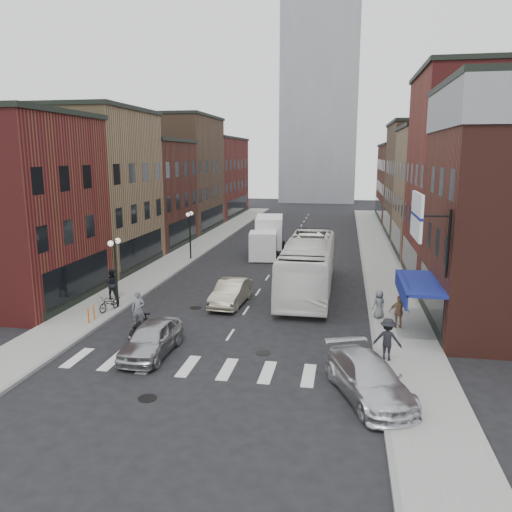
{
  "coord_description": "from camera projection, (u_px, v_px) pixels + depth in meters",
  "views": [
    {
      "loc": [
        5.42,
        -21.96,
        8.78
      ],
      "look_at": [
        0.25,
        6.87,
        2.85
      ],
      "focal_mm": 35.0,
      "sensor_mm": 36.0,
      "label": 1
    }
  ],
  "objects": [
    {
      "name": "ground",
      "position": [
        226.0,
        342.0,
        23.86
      ],
      "size": [
        160.0,
        160.0,
        0.0
      ],
      "primitive_type": "plane",
      "color": "black",
      "rests_on": "ground"
    },
    {
      "name": "sidewalk_left",
      "position": [
        192.0,
        250.0,
        46.54
      ],
      "size": [
        3.0,
        74.0,
        0.15
      ],
      "primitive_type": "cube",
      "color": "gray",
      "rests_on": "ground"
    },
    {
      "name": "sidewalk_right",
      "position": [
        379.0,
        257.0,
        43.6
      ],
      "size": [
        3.0,
        74.0,
        0.15
      ],
      "primitive_type": "cube",
      "color": "gray",
      "rests_on": "ground"
    },
    {
      "name": "curb_left",
      "position": [
        208.0,
        252.0,
        46.3
      ],
      "size": [
        0.2,
        74.0,
        0.16
      ],
      "primitive_type": "cube",
      "color": "gray",
      "rests_on": "ground"
    },
    {
      "name": "curb_right",
      "position": [
        362.0,
        257.0,
        43.88
      ],
      "size": [
        0.2,
        74.0,
        0.16
      ],
      "primitive_type": "cube",
      "color": "gray",
      "rests_on": "ground"
    },
    {
      "name": "crosswalk_stripes",
      "position": [
        209.0,
        368.0,
        20.97
      ],
      "size": [
        12.0,
        2.2,
        0.01
      ],
      "primitive_type": "cube",
      "color": "silver",
      "rests_on": "ground"
    },
    {
      "name": "bldg_left_mid_a",
      "position": [
        79.0,
        190.0,
        38.74
      ],
      "size": [
        10.3,
        10.2,
        12.3
      ],
      "color": "olive",
      "rests_on": "ground"
    },
    {
      "name": "bldg_left_mid_b",
      "position": [
        133.0,
        193.0,
        48.59
      ],
      "size": [
        10.3,
        10.2,
        10.3
      ],
      "color": "#482119",
      "rests_on": "ground"
    },
    {
      "name": "bldg_left_far_a",
      "position": [
        171.0,
        174.0,
        58.9
      ],
      "size": [
        10.3,
        12.2,
        13.3
      ],
      "color": "brown",
      "rests_on": "ground"
    },
    {
      "name": "bldg_left_far_b",
      "position": [
        204.0,
        177.0,
        72.61
      ],
      "size": [
        10.3,
        16.2,
        11.3
      ],
      "color": "maroon",
      "rests_on": "ground"
    },
    {
      "name": "bldg_right_mid_a",
      "position": [
        491.0,
        180.0,
        33.36
      ],
      "size": [
        10.3,
        10.2,
        14.3
      ],
      "color": "maroon",
      "rests_on": "ground"
    },
    {
      "name": "bldg_right_mid_b",
      "position": [
        458.0,
        192.0,
        43.3
      ],
      "size": [
        10.3,
        10.2,
        11.3
      ],
      "color": "olive",
      "rests_on": "ground"
    },
    {
      "name": "bldg_right_far_a",
      "position": [
        436.0,
        180.0,
        53.81
      ],
      "size": [
        10.3,
        12.2,
        12.3
      ],
      "color": "brown",
      "rests_on": "ground"
    },
    {
      "name": "bldg_right_far_b",
      "position": [
        418.0,
        182.0,
        67.52
      ],
      "size": [
        10.3,
        16.2,
        10.3
      ],
      "color": "#482119",
      "rests_on": "ground"
    },
    {
      "name": "awning_blue",
      "position": [
        416.0,
        284.0,
        24.21
      ],
      "size": [
        1.8,
        5.0,
        0.78
      ],
      "color": "navy",
      "rests_on": "ground"
    },
    {
      "name": "billboard_sign",
      "position": [
        419.0,
        217.0,
        21.64
      ],
      "size": [
        1.52,
        3.0,
        3.7
      ],
      "color": "black",
      "rests_on": "ground"
    },
    {
      "name": "distant_tower",
      "position": [
        321.0,
        68.0,
        94.15
      ],
      "size": [
        14.0,
        14.0,
        50.0
      ],
      "primitive_type": "cube",
      "color": "#9399A0",
      "rests_on": "ground"
    },
    {
      "name": "streetlamp_near",
      "position": [
        115.0,
        260.0,
        28.42
      ],
      "size": [
        0.32,
        1.22,
        4.11
      ],
      "color": "black",
      "rests_on": "ground"
    },
    {
      "name": "streetlamp_far",
      "position": [
        190.0,
        226.0,
        41.93
      ],
      "size": [
        0.32,
        1.22,
        4.11
      ],
      "color": "black",
      "rests_on": "ground"
    },
    {
      "name": "bike_rack",
      "position": [
        91.0,
        314.0,
        26.32
      ],
      "size": [
        0.08,
        0.68,
        0.8
      ],
      "color": "#D8590C",
      "rests_on": "sidewalk_left"
    },
    {
      "name": "box_truck",
      "position": [
        268.0,
        237.0,
        44.48
      ],
      "size": [
        2.9,
        7.85,
        3.32
      ],
      "rotation": [
        0.0,
        0.0,
        0.12
      ],
      "color": "white",
      "rests_on": "ground"
    },
    {
      "name": "motorcycle_rider",
      "position": [
        139.0,
        316.0,
        24.13
      ],
      "size": [
        0.68,
        2.35,
        2.39
      ],
      "rotation": [
        0.0,
        0.0,
        0.07
      ],
      "color": "black",
      "rests_on": "ground"
    },
    {
      "name": "transit_bus",
      "position": [
        308.0,
        266.0,
        32.28
      ],
      "size": [
        2.97,
        12.67,
        3.53
      ],
      "primitive_type": "imported",
      "rotation": [
        0.0,
        0.0,
        0.0
      ],
      "color": "white",
      "rests_on": "ground"
    },
    {
      "name": "sedan_left_near",
      "position": [
        151.0,
        339.0,
        22.21
      ],
      "size": [
        1.83,
        4.44,
        1.5
      ],
      "primitive_type": "imported",
      "rotation": [
        0.0,
        0.0,
        -0.01
      ],
      "color": "#ABABB0",
      "rests_on": "ground"
    },
    {
      "name": "sedan_left_far",
      "position": [
        231.0,
        293.0,
        29.7
      ],
      "size": [
        1.85,
        4.6,
        1.49
      ],
      "primitive_type": "imported",
      "rotation": [
        0.0,
        0.0,
        -0.06
      ],
      "color": "#BEB79A",
      "rests_on": "ground"
    },
    {
      "name": "curb_car",
      "position": [
        369.0,
        379.0,
        18.28
      ],
      "size": [
        3.77,
        5.47,
        1.47
      ],
      "primitive_type": "imported",
      "rotation": [
        0.0,
        0.0,
        0.38
      ],
      "color": "silver",
      "rests_on": "ground"
    },
    {
      "name": "parked_bicycle",
      "position": [
        110.0,
        303.0,
        28.14
      ],
      "size": [
        0.95,
        1.74,
        0.87
      ],
      "primitive_type": "imported",
      "rotation": [
        0.0,
        0.0,
        -0.24
      ],
      "color": "black",
      "rests_on": "sidewalk_left"
    },
    {
      "name": "ped_left_solo",
      "position": [
        112.0,
        284.0,
        30.37
      ],
      "size": [
        0.92,
        0.55,
        1.86
      ],
      "primitive_type": "imported",
      "rotation": [
        0.0,
        0.0,
        3.17
      ],
      "color": "black",
      "rests_on": "sidewalk_left"
    },
    {
      "name": "ped_right_a",
      "position": [
        388.0,
        339.0,
        21.27
      ],
      "size": [
        1.29,
        0.83,
        1.85
      ],
      "primitive_type": "imported",
      "rotation": [
        0.0,
        0.0,
        2.93
      ],
      "color": "black",
      "rests_on": "sidewalk_right"
    },
    {
      "name": "ped_right_b",
      "position": [
        399.0,
        312.0,
        25.24
      ],
      "size": [
        1.02,
        0.55,
        1.69
      ],
      "primitive_type": "imported",
      "rotation": [
        0.0,
        0.0,
        3.19
      ],
      "color": "brown",
      "rests_on": "sidewalk_right"
    },
    {
      "name": "ped_right_c",
      "position": [
        379.0,
        304.0,
        26.82
      ],
      "size": [
        0.89,
        0.82,
        1.53
      ],
      "primitive_type": "imported",
      "rotation": [
        0.0,
        0.0,
        3.73
      ],
      "color": "slate",
      "rests_on": "sidewalk_right"
    }
  ]
}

